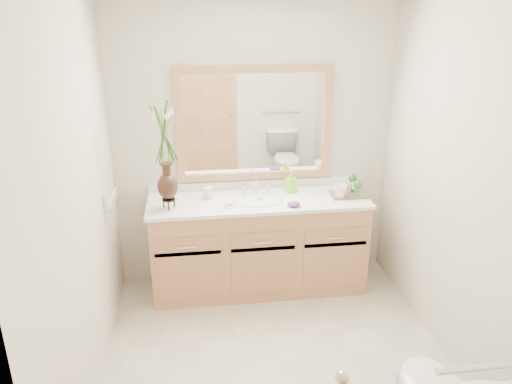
{
  "coord_description": "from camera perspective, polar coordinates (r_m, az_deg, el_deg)",
  "views": [
    {
      "loc": [
        -0.53,
        -2.8,
        2.39
      ],
      "look_at": [
        -0.07,
        0.65,
        1.04
      ],
      "focal_mm": 35.0,
      "sensor_mm": 36.0,
      "label": 1
    }
  ],
  "objects": [
    {
      "name": "goblet_back",
      "position": [
        4.35,
        10.95,
        1.48
      ],
      "size": [
        0.07,
        0.07,
        0.16
      ],
      "color": "#267331",
      "rests_on": "tray"
    },
    {
      "name": "wall_front",
      "position": [
        1.99,
        9.91,
        -15.91
      ],
      "size": [
        2.4,
        0.02,
        2.4
      ],
      "primitive_type": "cube",
      "color": "beige",
      "rests_on": "floor"
    },
    {
      "name": "mirror",
      "position": [
        4.23,
        -0.2,
        7.73
      ],
      "size": [
        1.32,
        0.04,
        0.97
      ],
      "color": "white",
      "rests_on": "wall_back"
    },
    {
      "name": "purple_dish",
      "position": [
        4.02,
        4.34,
        -1.41
      ],
      "size": [
        0.11,
        0.09,
        0.04
      ],
      "primitive_type": "ellipsoid",
      "rotation": [
        0.0,
        0.0,
        0.06
      ],
      "color": "#59297B",
      "rests_on": "counter"
    },
    {
      "name": "soap_dish",
      "position": [
        4.01,
        -3.09,
        -1.55
      ],
      "size": [
        0.1,
        0.1,
        0.03
      ],
      "color": "white",
      "rests_on": "counter"
    },
    {
      "name": "sink",
      "position": [
        4.16,
        0.32,
        -1.62
      ],
      "size": [
        0.38,
        0.34,
        0.23
      ],
      "color": "white",
      "rests_on": "counter"
    },
    {
      "name": "soap_bottle",
      "position": [
        4.31,
        4.0,
        1.1
      ],
      "size": [
        0.1,
        0.1,
        0.17
      ],
      "primitive_type": "imported",
      "rotation": [
        0.0,
        0.0,
        0.29
      ],
      "color": "#86E535",
      "rests_on": "counter"
    },
    {
      "name": "goblet_front",
      "position": [
        4.23,
        11.52,
        0.72
      ],
      "size": [
        0.06,
        0.06,
        0.14
      ],
      "color": "#267331",
      "rests_on": "tray"
    },
    {
      "name": "wall_left",
      "position": [
        3.12,
        -19.38,
        -2.53
      ],
      "size": [
        0.02,
        2.6,
        2.4
      ],
      "primitive_type": "cube",
      "color": "beige",
      "rests_on": "floor"
    },
    {
      "name": "tray",
      "position": [
        4.31,
        10.48,
        -0.29
      ],
      "size": [
        0.3,
        0.2,
        0.02
      ],
      "primitive_type": "cube",
      "rotation": [
        0.0,
        0.0,
        -0.01
      ],
      "color": "brown",
      "rests_on": "counter"
    },
    {
      "name": "floor",
      "position": [
        3.72,
        2.54,
        -18.78
      ],
      "size": [
        2.6,
        2.6,
        0.0
      ],
      "primitive_type": "plane",
      "color": "beige",
      "rests_on": "ground"
    },
    {
      "name": "vanity",
      "position": [
        4.34,
        0.27,
        -6.11
      ],
      "size": [
        1.8,
        0.55,
        0.8
      ],
      "color": "tan",
      "rests_on": "floor"
    },
    {
      "name": "counter",
      "position": [
        4.16,
        0.28,
        -1.03
      ],
      "size": [
        1.84,
        0.57,
        0.03
      ],
      "primitive_type": "cube",
      "color": "white",
      "rests_on": "vanity"
    },
    {
      "name": "flower_vase",
      "position": [
        3.87,
        -10.39,
        5.45
      ],
      "size": [
        0.19,
        0.19,
        0.78
      ],
      "rotation": [
        0.0,
        0.0,
        -0.41
      ],
      "color": "black",
      "rests_on": "counter"
    },
    {
      "name": "grab_bar",
      "position": [
        2.44,
        25.93,
        -17.45
      ],
      "size": [
        0.55,
        0.03,
        0.03
      ],
      "primitive_type": "cylinder",
      "rotation": [
        0.0,
        1.57,
        0.0
      ],
      "color": "silver",
      "rests_on": "wall_front"
    },
    {
      "name": "wall_back",
      "position": [
        4.3,
        -0.23,
        5.15
      ],
      "size": [
        2.4,
        0.02,
        2.4
      ],
      "primitive_type": "cube",
      "color": "beige",
      "rests_on": "floor"
    },
    {
      "name": "mug_left",
      "position": [
        4.21,
        9.63,
        0.16
      ],
      "size": [
        0.14,
        0.14,
        0.11
      ],
      "primitive_type": "imported",
      "rotation": [
        0.0,
        0.0,
        0.37
      ],
      "color": "white",
      "rests_on": "tray"
    },
    {
      "name": "wall_right",
      "position": [
        3.5,
        22.58,
        -0.36
      ],
      "size": [
        0.02,
        2.6,
        2.4
      ],
      "primitive_type": "cube",
      "color": "beige",
      "rests_on": "floor"
    },
    {
      "name": "mug_right",
      "position": [
        4.33,
        10.38,
        0.67
      ],
      "size": [
        0.14,
        0.14,
        0.1
      ],
      "primitive_type": "imported",
      "rotation": [
        0.0,
        0.0,
        0.74
      ],
      "color": "white",
      "rests_on": "tray"
    },
    {
      "name": "tumbler",
      "position": [
        4.18,
        -5.47,
        -0.11
      ],
      "size": [
        0.07,
        0.07,
        0.1
      ],
      "primitive_type": "cylinder",
      "color": "white",
      "rests_on": "counter"
    },
    {
      "name": "door",
      "position": [
        2.07,
        0.89,
        -20.96
      ],
      "size": [
        0.8,
        0.03,
        2.0
      ],
      "primitive_type": "cube",
      "color": "tan",
      "rests_on": "floor"
    },
    {
      "name": "switch_plate",
      "position": [
        3.89,
        -16.75,
        -1.0
      ],
      "size": [
        0.02,
        0.12,
        0.12
      ],
      "primitive_type": "cube",
      "color": "white",
      "rests_on": "wall_left"
    }
  ]
}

